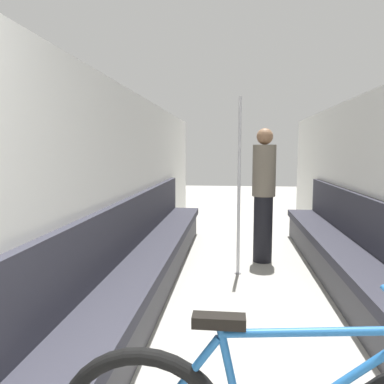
{
  "coord_description": "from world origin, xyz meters",
  "views": [
    {
      "loc": [
        -0.18,
        -0.42,
        1.47
      ],
      "look_at": [
        -0.47,
        2.2,
        1.17
      ],
      "focal_mm": 35.0,
      "sensor_mm": 36.0,
      "label": 1
    }
  ],
  "objects_px": {
    "grab_pole_near": "(239,190)",
    "passenger_standing": "(264,194)",
    "bench_seat_row_left": "(150,259)",
    "bench_seat_row_right": "(354,266)"
  },
  "relations": [
    {
      "from": "bench_seat_row_right",
      "to": "grab_pole_near",
      "type": "relative_size",
      "value": 2.6
    },
    {
      "from": "bench_seat_row_left",
      "to": "bench_seat_row_right",
      "type": "height_order",
      "value": "same"
    },
    {
      "from": "bench_seat_row_left",
      "to": "bench_seat_row_right",
      "type": "distance_m",
      "value": 2.09
    },
    {
      "from": "bench_seat_row_right",
      "to": "grab_pole_near",
      "type": "height_order",
      "value": "grab_pole_near"
    },
    {
      "from": "grab_pole_near",
      "to": "bench_seat_row_right",
      "type": "bearing_deg",
      "value": -25.67
    },
    {
      "from": "grab_pole_near",
      "to": "passenger_standing",
      "type": "relative_size",
      "value": 1.19
    },
    {
      "from": "bench_seat_row_right",
      "to": "passenger_standing",
      "type": "bearing_deg",
      "value": 126.98
    },
    {
      "from": "bench_seat_row_left",
      "to": "grab_pole_near",
      "type": "height_order",
      "value": "grab_pole_near"
    },
    {
      "from": "passenger_standing",
      "to": "bench_seat_row_left",
      "type": "bearing_deg",
      "value": 64.02
    },
    {
      "from": "bench_seat_row_left",
      "to": "passenger_standing",
      "type": "distance_m",
      "value": 1.78
    }
  ]
}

